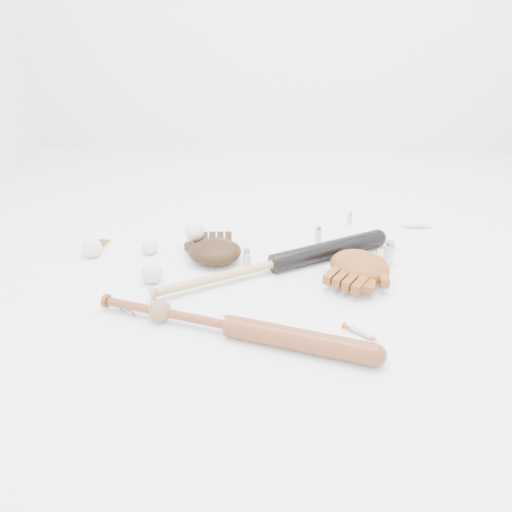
{
  "coord_description": "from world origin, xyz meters",
  "views": [
    {
      "loc": [
        0.04,
        -1.6,
        1.01
      ],
      "look_at": [
        -0.04,
        0.04,
        0.06
      ],
      "focal_mm": 35.0,
      "sensor_mm": 36.0,
      "label": 1
    }
  ],
  "objects_px": {
    "glove_dark": "(215,252)",
    "pedestal": "(195,245)",
    "bat_dark": "(275,263)",
    "bat_wood": "(230,326)"
  },
  "relations": [
    {
      "from": "bat_wood",
      "to": "glove_dark",
      "type": "bearing_deg",
      "value": 117.47
    },
    {
      "from": "pedestal",
      "to": "glove_dark",
      "type": "bearing_deg",
      "value": -45.23
    },
    {
      "from": "bat_dark",
      "to": "bat_wood",
      "type": "distance_m",
      "value": 0.41
    },
    {
      "from": "bat_wood",
      "to": "pedestal",
      "type": "xyz_separation_m",
      "value": [
        -0.19,
        0.55,
        -0.01
      ]
    },
    {
      "from": "bat_dark",
      "to": "glove_dark",
      "type": "distance_m",
      "value": 0.24
    },
    {
      "from": "bat_wood",
      "to": "pedestal",
      "type": "bearing_deg",
      "value": 124.56
    },
    {
      "from": "glove_dark",
      "to": "pedestal",
      "type": "distance_m",
      "value": 0.14
    },
    {
      "from": "glove_dark",
      "to": "pedestal",
      "type": "height_order",
      "value": "glove_dark"
    },
    {
      "from": "bat_dark",
      "to": "glove_dark",
      "type": "relative_size",
      "value": 4.12
    },
    {
      "from": "bat_dark",
      "to": "glove_dark",
      "type": "xyz_separation_m",
      "value": [
        -0.23,
        0.07,
        0.01
      ]
    }
  ]
}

